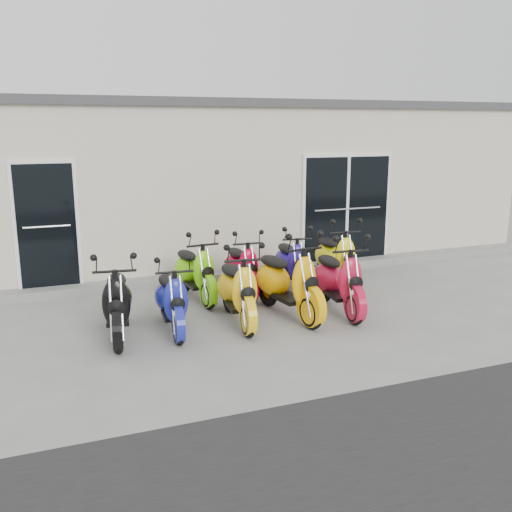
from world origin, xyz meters
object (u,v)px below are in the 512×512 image
object	(u,v)px
scooter_back_red	(242,260)
scooter_front_black	(116,292)
scooter_front_red	(339,271)
scooter_back_green	(195,264)
scooter_front_orange_b	(288,272)
scooter_back_yellow	(336,250)
scooter_front_orange_a	(237,281)
scooter_back_blue	(291,256)
scooter_front_blue	(171,291)

from	to	relation	value
scooter_back_red	scooter_front_black	bearing A→B (deg)	-146.58
scooter_front_red	scooter_back_green	bearing A→B (deg)	148.29
scooter_front_black	scooter_front_orange_b	size ratio (longest dim) A/B	0.92
scooter_front_red	scooter_back_yellow	size ratio (longest dim) A/B	1.01
scooter_front_black	scooter_back_red	bearing A→B (deg)	38.48
scooter_front_orange_a	scooter_front_orange_b	distance (m)	0.82
scooter_back_blue	scooter_back_yellow	xyz separation A→B (m)	(0.87, -0.06, 0.05)
scooter_front_orange_a	scooter_back_red	world-z (taller)	scooter_front_orange_a
scooter_front_orange_b	scooter_back_blue	distance (m)	1.54
scooter_front_orange_a	scooter_back_blue	size ratio (longest dim) A/B	1.07
scooter_front_black	scooter_back_green	world-z (taller)	scooter_front_black
scooter_front_blue	scooter_back_red	xyz separation A→B (m)	(1.55, 1.38, 0.00)
scooter_front_black	scooter_front_red	distance (m)	3.37
scooter_front_orange_a	scooter_front_orange_b	world-z (taller)	scooter_front_orange_b
scooter_back_yellow	scooter_front_black	bearing A→B (deg)	-156.85
scooter_front_black	scooter_back_blue	bearing A→B (deg)	30.62
scooter_front_red	scooter_back_blue	world-z (taller)	scooter_front_red
scooter_front_blue	scooter_front_orange_a	size ratio (longest dim) A/B	0.92
scooter_front_black	scooter_back_yellow	world-z (taller)	scooter_back_yellow
scooter_front_black	scooter_front_blue	xyz separation A→B (m)	(0.75, -0.04, -0.05)
scooter_front_red	scooter_back_blue	distance (m)	1.48
scooter_back_blue	scooter_back_red	bearing A→B (deg)	-171.83
scooter_front_black	scooter_back_yellow	bearing A→B (deg)	25.39
scooter_back_yellow	scooter_front_orange_b	bearing A→B (deg)	-133.95
scooter_front_black	scooter_back_yellow	size ratio (longest dim) A/B	0.99
scooter_front_black	scooter_back_yellow	distance (m)	4.28
scooter_front_orange_a	scooter_back_red	size ratio (longest dim) A/B	1.09
scooter_front_orange_a	scooter_back_yellow	size ratio (longest dim) A/B	1.00
scooter_front_blue	scooter_back_yellow	distance (m)	3.59
scooter_front_black	scooter_back_green	bearing A→B (deg)	50.11
scooter_back_yellow	scooter_front_blue	bearing A→B (deg)	-152.65
scooter_front_black	scooter_back_green	size ratio (longest dim) A/B	1.03
scooter_back_red	scooter_back_blue	bearing A→B (deg)	2.52
scooter_front_orange_a	scooter_back_blue	world-z (taller)	scooter_front_orange_a
scooter_front_black	scooter_back_blue	world-z (taller)	scooter_front_black
scooter_back_yellow	scooter_back_red	bearing A→B (deg)	-176.43
scooter_back_red	scooter_back_green	bearing A→B (deg)	-174.30
scooter_front_orange_a	scooter_back_red	distance (m)	1.52
scooter_front_black	scooter_front_blue	bearing A→B (deg)	4.83
scooter_front_blue	scooter_front_orange_a	bearing A→B (deg)	2.99
scooter_front_black	scooter_back_blue	distance (m)	3.49
scooter_front_orange_a	scooter_back_green	xyz separation A→B (m)	(-0.27, 1.37, -0.02)
scooter_front_black	scooter_front_red	size ratio (longest dim) A/B	0.97
scooter_front_blue	scooter_front_orange_b	size ratio (longest dim) A/B	0.85
scooter_front_blue	scooter_front_orange_b	world-z (taller)	scooter_front_orange_b
scooter_back_blue	scooter_back_yellow	world-z (taller)	scooter_back_yellow
scooter_back_red	scooter_front_blue	bearing A→B (deg)	-135.06
scooter_back_red	scooter_front_red	bearing A→B (deg)	-51.15
scooter_front_blue	scooter_front_red	size ratio (longest dim) A/B	0.90
scooter_front_orange_b	scooter_front_black	bearing A→B (deg)	171.52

